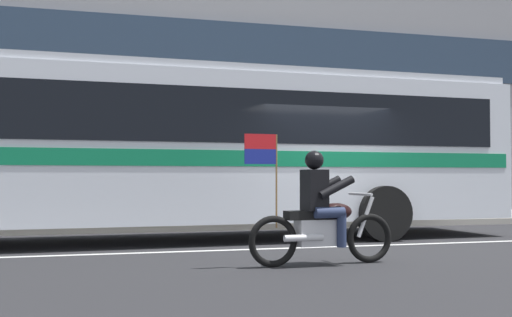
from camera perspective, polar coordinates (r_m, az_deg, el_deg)
ground_plane at (r=12.07m, az=6.39°, el=-7.33°), size 60.00×60.00×0.00m
sidewalk_curb at (r=16.87m, az=-0.33°, el=-5.46°), size 28.00×3.80×0.15m
lane_center_stripe at (r=11.52m, az=7.55°, el=-7.58°), size 26.60×0.14×0.01m
transit_bus at (r=12.50m, az=-5.96°, el=1.51°), size 12.84×3.07×3.22m
motorcycle_with_rider at (r=9.03m, az=5.66°, el=-5.02°), size 2.19×0.64×1.78m
fire_hydrant at (r=17.66m, az=13.88°, el=-3.80°), size 0.22×0.30×0.75m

